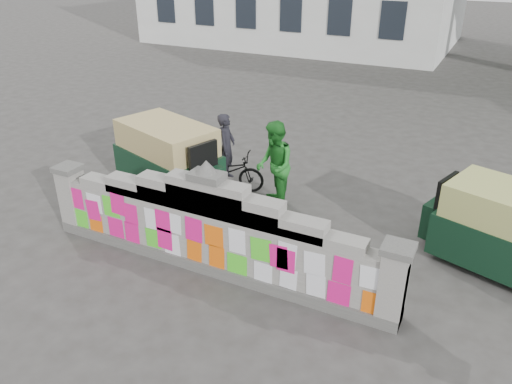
# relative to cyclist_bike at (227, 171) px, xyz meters

# --- Properties ---
(ground) EXTENTS (100.00, 100.00, 0.00)m
(ground) POSITION_rel_cyclist_bike_xyz_m (1.29, -2.85, -0.45)
(ground) COLOR #383533
(ground) RESTS_ON ground
(parapet_wall) EXTENTS (6.48, 0.44, 2.01)m
(parapet_wall) POSITION_rel_cyclist_bike_xyz_m (1.29, -2.85, 0.30)
(parapet_wall) COLOR #4C4C49
(parapet_wall) RESTS_ON ground
(cyclist_bike) EXTENTS (1.78, 0.92, 0.89)m
(cyclist_bike) POSITION_rel_cyclist_bike_xyz_m (0.00, 0.00, 0.00)
(cyclist_bike) COLOR black
(cyclist_bike) RESTS_ON ground
(cyclist_rider) EXTENTS (0.46, 0.61, 1.51)m
(cyclist_rider) POSITION_rel_cyclist_bike_xyz_m (0.00, 0.00, 0.31)
(cyclist_rider) COLOR black
(cyclist_rider) RESTS_ON ground
(pedestrian) EXTENTS (1.08, 1.14, 1.85)m
(pedestrian) POSITION_rel_cyclist_bike_xyz_m (1.29, -0.29, 0.48)
(pedestrian) COLOR #207825
(pedestrian) RESTS_ON ground
(rickshaw_left) EXTENTS (2.86, 1.98, 1.54)m
(rickshaw_left) POSITION_rel_cyclist_bike_xyz_m (-1.07, -0.63, 0.35)
(rickshaw_left) COLOR black
(rickshaw_left) RESTS_ON ground
(rickshaw_right) EXTENTS (2.72, 1.86, 1.46)m
(rickshaw_right) POSITION_rel_cyclist_bike_xyz_m (5.67, -0.64, 0.31)
(rickshaw_right) COLOR black
(rickshaw_right) RESTS_ON ground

